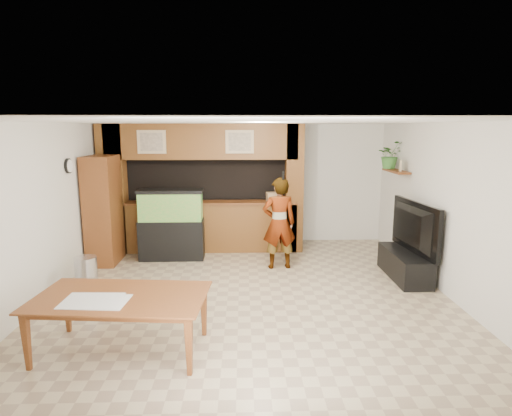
{
  "coord_description": "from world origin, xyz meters",
  "views": [
    {
      "loc": [
        -0.09,
        -6.15,
        2.52
      ],
      "look_at": [
        0.12,
        0.6,
        1.25
      ],
      "focal_mm": 30.0,
      "sensor_mm": 36.0,
      "label": 1
    }
  ],
  "objects_px": {
    "television": "(407,227)",
    "aquarium": "(172,225)",
    "person": "(279,223)",
    "dining_table": "(121,325)",
    "pantry_cabinet": "(103,210)"
  },
  "relations": [
    {
      "from": "television",
      "to": "aquarium",
      "type": "bearing_deg",
      "value": 67.56
    },
    {
      "from": "aquarium",
      "to": "person",
      "type": "height_order",
      "value": "person"
    },
    {
      "from": "television",
      "to": "dining_table",
      "type": "relative_size",
      "value": 0.78
    },
    {
      "from": "aquarium",
      "to": "person",
      "type": "bearing_deg",
      "value": -17.64
    },
    {
      "from": "pantry_cabinet",
      "to": "aquarium",
      "type": "relative_size",
      "value": 1.48
    },
    {
      "from": "pantry_cabinet",
      "to": "television",
      "type": "bearing_deg",
      "value": -10.85
    },
    {
      "from": "aquarium",
      "to": "person",
      "type": "xyz_separation_m",
      "value": [
        2.03,
        -0.62,
        0.16
      ]
    },
    {
      "from": "aquarium",
      "to": "dining_table",
      "type": "bearing_deg",
      "value": -90.59
    },
    {
      "from": "aquarium",
      "to": "television",
      "type": "bearing_deg",
      "value": -17.05
    },
    {
      "from": "television",
      "to": "person",
      "type": "distance_m",
      "value": 2.18
    },
    {
      "from": "pantry_cabinet",
      "to": "dining_table",
      "type": "bearing_deg",
      "value": -70.09
    },
    {
      "from": "aquarium",
      "to": "dining_table",
      "type": "relative_size",
      "value": 0.72
    },
    {
      "from": "pantry_cabinet",
      "to": "person",
      "type": "relative_size",
      "value": 1.22
    },
    {
      "from": "aquarium",
      "to": "pantry_cabinet",
      "type": "bearing_deg",
      "value": -171.87
    },
    {
      "from": "dining_table",
      "to": "aquarium",
      "type": "bearing_deg",
      "value": 94.96
    }
  ]
}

